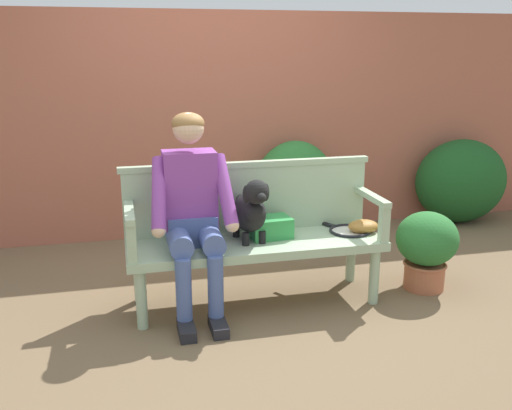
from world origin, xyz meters
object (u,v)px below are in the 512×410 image
at_px(baseball_glove, 363,226).
at_px(person_seated, 192,207).
at_px(sports_bag, 270,227).
at_px(potted_plant, 427,246).
at_px(dog_on_bench, 251,210).
at_px(garden_bench, 256,248).
at_px(tennis_racket, 346,230).

bearing_deg(baseball_glove, person_seated, 178.69).
bearing_deg(person_seated, baseball_glove, 0.50).
distance_m(baseball_glove, sports_bag, 0.67).
distance_m(baseball_glove, potted_plant, 0.51).
bearing_deg(dog_on_bench, garden_bench, 20.75).
bearing_deg(garden_bench, potted_plant, -2.73).
relative_size(garden_bench, baseball_glove, 7.89).
xyz_separation_m(tennis_racket, sports_bag, (-0.56, 0.00, 0.06)).
distance_m(person_seated, tennis_racket, 1.14).
height_order(tennis_racket, sports_bag, sports_bag).
bearing_deg(sports_bag, garden_bench, -156.77).
distance_m(tennis_racket, potted_plant, 0.61).
bearing_deg(garden_bench, sports_bag, 23.23).
height_order(dog_on_bench, tennis_racket, dog_on_bench).
xyz_separation_m(person_seated, baseball_glove, (1.21, 0.01, -0.23)).
relative_size(garden_bench, dog_on_bench, 3.82).
bearing_deg(person_seated, potted_plant, -1.46).
distance_m(dog_on_bench, potted_plant, 1.34).
relative_size(garden_bench, tennis_racket, 3.12).
bearing_deg(sports_bag, dog_on_bench, -157.40).
distance_m(tennis_racket, sports_bag, 0.57).
height_order(dog_on_bench, baseball_glove, dog_on_bench).
distance_m(person_seated, potted_plant, 1.73).
bearing_deg(sports_bag, tennis_racket, -0.23).
distance_m(dog_on_bench, tennis_racket, 0.75).
bearing_deg(garden_bench, person_seated, -177.75).
relative_size(sports_bag, potted_plant, 0.48).
distance_m(garden_bench, tennis_racket, 0.68).
height_order(baseball_glove, sports_bag, sports_bag).
bearing_deg(tennis_racket, person_seated, -176.78).
relative_size(tennis_racket, sports_bag, 1.99).
height_order(person_seated, sports_bag, person_seated).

